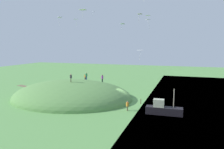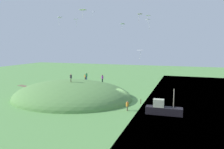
{
  "view_description": "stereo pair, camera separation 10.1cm",
  "coord_description": "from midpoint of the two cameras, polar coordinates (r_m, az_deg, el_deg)",
  "views": [
    {
      "loc": [
        -11.21,
        40.54,
        10.77
      ],
      "look_at": [
        2.11,
        1.04,
        5.25
      ],
      "focal_mm": 34.54,
      "sensor_mm": 36.0,
      "label": 1
    },
    {
      "loc": [
        -11.3,
        40.51,
        10.77
      ],
      "look_at": [
        2.11,
        1.04,
        5.25
      ],
      "focal_mm": 34.54,
      "sensor_mm": 36.0,
      "label": 2
    }
  ],
  "objects": [
    {
      "name": "grass_hill",
      "position": [
        46.05,
        -10.67,
        -6.11
      ],
      "size": [
        25.36,
        21.13,
        7.27
      ],
      "primitive_type": "ellipsoid",
      "color": "#598947",
      "rests_on": "ground_plane"
    },
    {
      "name": "mooring_post",
      "position": [
        40.99,
        7.55,
        -7.07
      ],
      "size": [
        0.14,
        0.14,
        0.93
      ],
      "primitive_type": "cylinder",
      "color": "brown",
      "rests_on": "ground_plane"
    },
    {
      "name": "kite_6",
      "position": [
        37.55,
        -7.82,
        16.58
      ],
      "size": [
        1.19,
        0.88,
        1.32
      ],
      "color": "white"
    },
    {
      "name": "person_watching_kites",
      "position": [
        43.69,
        -10.91,
        -0.64
      ],
      "size": [
        0.59,
        0.59,
        1.68
      ],
      "rotation": [
        0.0,
        0.0,
        2.01
      ],
      "color": "brown",
      "rests_on": "grass_hill"
    },
    {
      "name": "person_near_shore",
      "position": [
        49.47,
        -6.86,
        -0.2
      ],
      "size": [
        0.63,
        0.63,
        1.63
      ],
      "rotation": [
        0.0,
        0.0,
        5.86
      ],
      "color": "#1A334E",
      "rests_on": "grass_hill"
    },
    {
      "name": "person_with_child",
      "position": [
        50.4,
        -2.64,
        -0.84
      ],
      "size": [
        0.5,
        0.5,
        1.82
      ],
      "rotation": [
        0.0,
        0.0,
        6.21
      ],
      "color": "black",
      "rests_on": "grass_hill"
    },
    {
      "name": "kite_11",
      "position": [
        49.22,
        -9.56,
        14.15
      ],
      "size": [
        1.07,
        0.95,
        1.63
      ],
      "color": "white"
    },
    {
      "name": "kite_2",
      "position": [
        52.1,
        2.72,
        13.21
      ],
      "size": [
        1.19,
        0.92,
        1.47
      ],
      "color": "white"
    },
    {
      "name": "kite_4",
      "position": [
        45.76,
        7.46,
        6.29
      ],
      "size": [
        1.44,
        1.37,
        2.09
      ],
      "color": "white"
    },
    {
      "name": "ground_plane",
      "position": [
        43.41,
        3.04,
        -6.82
      ],
      "size": [
        160.0,
        160.0,
        0.0
      ],
      "primitive_type": "plane",
      "color": "#5B944B"
    },
    {
      "name": "dirt_path",
      "position": [
        58.84,
        -19.98,
        -3.44
      ],
      "size": [
        13.96,
        5.9,
        0.04
      ],
      "primitive_type": "cube",
      "rotation": [
        0.0,
        0.0,
        -0.33
      ],
      "color": "brown",
      "rests_on": "ground_plane"
    },
    {
      "name": "kite_7",
      "position": [
        55.54,
        -5.0,
        16.27
      ],
      "size": [
        0.83,
        0.84,
        1.07
      ],
      "color": "white"
    },
    {
      "name": "person_walking_path",
      "position": [
        36.4,
        4.01,
        -8.01
      ],
      "size": [
        0.64,
        0.64,
        1.65
      ],
      "rotation": [
        0.0,
        0.0,
        5.32
      ],
      "color": "brown",
      "rests_on": "ground_plane"
    },
    {
      "name": "person_on_hilltop",
      "position": [
        52.34,
        -7.18,
        -0.49
      ],
      "size": [
        0.54,
        0.54,
        1.62
      ],
      "rotation": [
        0.0,
        0.0,
        2.73
      ],
      "color": "black",
      "rests_on": "grass_hill"
    },
    {
      "name": "kite_1",
      "position": [
        55.04,
        9.44,
        15.1
      ],
      "size": [
        1.16,
        0.87,
        1.78
      ],
      "color": "white"
    },
    {
      "name": "kite_8",
      "position": [
        42.01,
        7.32,
        15.54
      ],
      "size": [
        0.88,
        1.22,
        1.64
      ],
      "color": "white"
    },
    {
      "name": "kite_9",
      "position": [
        39.36,
        -13.79,
        14.39
      ],
      "size": [
        1.02,
        0.98,
        1.5
      ],
      "color": "white"
    },
    {
      "name": "boat_on_lake",
      "position": [
        35.47,
        13.3,
        -8.96
      ],
      "size": [
        5.76,
        1.71,
        4.19
      ],
      "rotation": [
        0.0,
        0.0,
        0.04
      ],
      "color": "black",
      "rests_on": "lake_water"
    },
    {
      "name": "kite_5",
      "position": [
        47.14,
        9.45,
        14.0
      ],
      "size": [
        1.16,
        1.1,
        2.17
      ],
      "color": "silver"
    }
  ]
}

